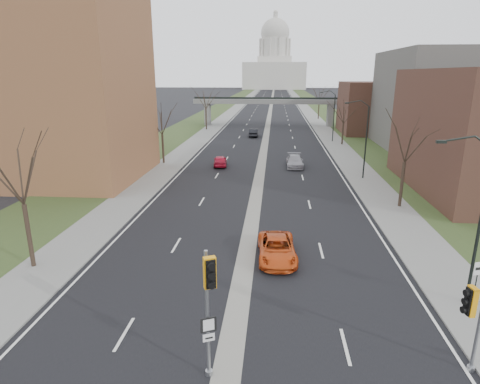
# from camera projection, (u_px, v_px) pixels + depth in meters

# --- Properties ---
(ground) EXTENTS (700.00, 700.00, 0.00)m
(ground) POSITION_uv_depth(u_px,v_px,m) (227.00, 372.00, 16.10)
(ground) COLOR black
(ground) RESTS_ON ground
(road_surface) EXTENTS (20.00, 600.00, 0.01)m
(road_surface) POSITION_uv_depth(u_px,v_px,m) (271.00, 104.00, 159.42)
(road_surface) COLOR black
(road_surface) RESTS_ON ground
(median_strip) EXTENTS (1.20, 600.00, 0.02)m
(median_strip) POSITION_uv_depth(u_px,v_px,m) (271.00, 104.00, 159.42)
(median_strip) COLOR gray
(median_strip) RESTS_ON ground
(sidewalk_right) EXTENTS (4.00, 600.00, 0.12)m
(sidewalk_right) POSITION_uv_depth(u_px,v_px,m) (302.00, 104.00, 158.40)
(sidewalk_right) COLOR gray
(sidewalk_right) RESTS_ON ground
(sidewalk_left) EXTENTS (4.00, 600.00, 0.12)m
(sidewalk_left) POSITION_uv_depth(u_px,v_px,m) (241.00, 104.00, 160.40)
(sidewalk_left) COLOR gray
(sidewalk_left) RESTS_ON ground
(grass_verge_right) EXTENTS (8.00, 600.00, 0.10)m
(grass_verge_right) POSITION_uv_depth(u_px,v_px,m) (317.00, 104.00, 157.90)
(grass_verge_right) COLOR #2B401D
(grass_verge_right) RESTS_ON ground
(grass_verge_left) EXTENTS (8.00, 600.00, 0.10)m
(grass_verge_left) POSITION_uv_depth(u_px,v_px,m) (226.00, 104.00, 160.90)
(grass_verge_left) COLOR #2B401D
(grass_verge_left) RESTS_ON ground
(apartment_building) EXTENTS (25.00, 16.00, 22.00)m
(apartment_building) POSITION_uv_depth(u_px,v_px,m) (23.00, 79.00, 43.81)
(apartment_building) COLOR brown
(apartment_building) RESTS_ON ground
(commercial_block_mid) EXTENTS (18.00, 22.00, 15.00)m
(commercial_block_mid) POSITION_uv_depth(u_px,v_px,m) (448.00, 101.00, 61.33)
(commercial_block_mid) COLOR #5A5953
(commercial_block_mid) RESTS_ON ground
(commercial_block_far) EXTENTS (14.00, 14.00, 10.00)m
(commercial_block_far) POSITION_uv_depth(u_px,v_px,m) (378.00, 108.00, 79.73)
(commercial_block_far) COLOR #523226
(commercial_block_far) RESTS_ON ground
(pedestrian_bridge) EXTENTS (34.00, 3.00, 6.45)m
(pedestrian_bridge) POSITION_uv_depth(u_px,v_px,m) (268.00, 104.00, 91.16)
(pedestrian_bridge) COLOR slate
(pedestrian_bridge) RESTS_ON ground
(capitol) EXTENTS (48.00, 42.00, 55.75)m
(capitol) POSITION_uv_depth(u_px,v_px,m) (274.00, 65.00, 316.57)
(capitol) COLOR silver
(capitol) RESTS_ON ground
(streetlight_near) EXTENTS (2.61, 0.20, 8.70)m
(streetlight_near) POSITION_uv_depth(u_px,v_px,m) (471.00, 174.00, 18.95)
(streetlight_near) COLOR black
(streetlight_near) RESTS_ON sidewalk_right
(streetlight_mid) EXTENTS (2.61, 0.20, 8.70)m
(streetlight_mid) POSITION_uv_depth(u_px,v_px,m) (361.00, 117.00, 43.79)
(streetlight_mid) COLOR black
(streetlight_mid) RESTS_ON sidewalk_right
(streetlight_far) EXTENTS (2.61, 0.20, 8.70)m
(streetlight_far) POSITION_uv_depth(u_px,v_px,m) (330.00, 102.00, 68.63)
(streetlight_far) COLOR black
(streetlight_far) RESTS_ON sidewalk_right
(tree_left_a) EXTENTS (7.20, 7.20, 9.40)m
(tree_left_a) POSITION_uv_depth(u_px,v_px,m) (17.00, 163.00, 22.95)
(tree_left_a) COLOR #382B21
(tree_left_a) RESTS_ON sidewalk_left
(tree_left_b) EXTENTS (6.75, 6.75, 8.81)m
(tree_left_b) POSITION_uv_depth(u_px,v_px,m) (161.00, 116.00, 51.73)
(tree_left_b) COLOR #382B21
(tree_left_b) RESTS_ON sidewalk_left
(tree_left_c) EXTENTS (7.65, 7.65, 9.99)m
(tree_left_c) POSITION_uv_depth(u_px,v_px,m) (206.00, 96.00, 83.98)
(tree_left_c) COLOR #382B21
(tree_left_c) RESTS_ON sidewalk_left
(tree_right_a) EXTENTS (7.20, 7.20, 9.40)m
(tree_right_a) POSITION_uv_depth(u_px,v_px,m) (408.00, 133.00, 34.16)
(tree_right_a) COLOR #382B21
(tree_right_a) RESTS_ON sidewalk_right
(tree_right_b) EXTENTS (6.30, 6.30, 8.22)m
(tree_right_b) POSITION_uv_depth(u_px,v_px,m) (344.00, 110.00, 65.92)
(tree_right_b) COLOR #382B21
(tree_right_b) RESTS_ON sidewalk_right
(tree_right_c) EXTENTS (7.65, 7.65, 9.99)m
(tree_right_c) POSITION_uv_depth(u_px,v_px,m) (320.00, 92.00, 103.79)
(tree_right_c) COLOR #382B21
(tree_right_c) RESTS_ON sidewalk_right
(signal_pole_median) EXTENTS (0.79, 0.90, 5.40)m
(signal_pole_median) POSITION_uv_depth(u_px,v_px,m) (209.00, 295.00, 14.62)
(signal_pole_median) COLOR gray
(signal_pole_median) RESTS_ON ground
(speed_limit_sign) EXTENTS (0.53, 0.19, 2.52)m
(speed_limit_sign) POSITION_uv_depth(u_px,v_px,m) (477.00, 276.00, 19.91)
(speed_limit_sign) COLOR black
(speed_limit_sign) RESTS_ON sidewalk_right
(car_left_near) EXTENTS (2.13, 4.29, 1.40)m
(car_left_near) POSITION_uv_depth(u_px,v_px,m) (220.00, 161.00, 51.92)
(car_left_near) COLOR red
(car_left_near) RESTS_ON ground
(car_left_far) EXTENTS (1.59, 4.53, 1.49)m
(car_left_far) POSITION_uv_depth(u_px,v_px,m) (254.00, 133.00, 76.32)
(car_left_far) COLOR black
(car_left_far) RESTS_ON ground
(car_right_near) EXTENTS (2.67, 5.25, 1.42)m
(car_right_near) POSITION_uv_depth(u_px,v_px,m) (277.00, 249.00, 25.77)
(car_right_near) COLOR #CC4815
(car_right_near) RESTS_ON ground
(car_right_mid) EXTENTS (2.10, 5.13, 1.49)m
(car_right_mid) POSITION_uv_depth(u_px,v_px,m) (295.00, 161.00, 51.47)
(car_right_mid) COLOR gray
(car_right_mid) RESTS_ON ground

